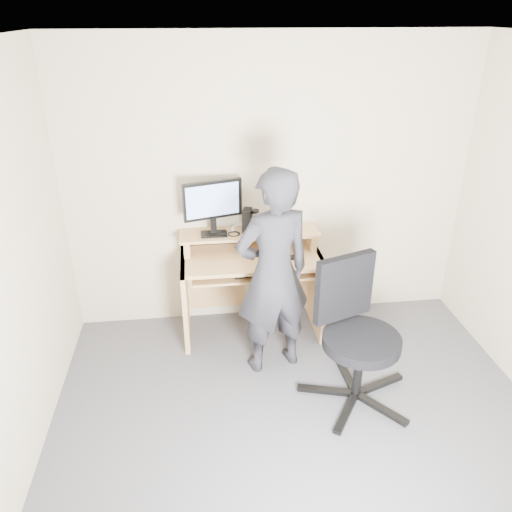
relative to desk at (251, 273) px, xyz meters
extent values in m
plane|color=#4A494E|center=(0.20, -1.53, -0.55)|extent=(3.50, 3.50, 0.00)
cube|color=#BBAB94|center=(0.20, 0.22, 0.70)|extent=(3.50, 0.02, 2.50)
cube|color=white|center=(0.20, -1.53, 1.95)|extent=(3.50, 3.50, 0.02)
cube|color=#DDAD6B|center=(-0.58, -0.08, -0.17)|extent=(0.04, 0.60, 0.75)
cube|color=#DDAD6B|center=(0.58, -0.08, -0.17)|extent=(0.04, 0.60, 0.75)
cube|color=#DDAD6B|center=(0.00, -0.08, 0.19)|extent=(1.20, 0.60, 0.03)
cube|color=#DDAD6B|center=(0.00, -0.16, 0.09)|extent=(1.02, 0.38, 0.02)
cube|color=#DDAD6B|center=(-0.54, 0.07, 0.28)|extent=(0.05, 0.28, 0.15)
cube|color=#DDAD6B|center=(0.54, 0.07, 0.28)|extent=(0.05, 0.28, 0.15)
cube|color=#DDAD6B|center=(0.00, 0.07, 0.35)|extent=(1.20, 0.30, 0.02)
cube|color=#DDAD6B|center=(0.00, 0.21, -0.12)|extent=(1.20, 0.03, 0.65)
cube|color=black|center=(-0.31, 0.05, 0.37)|extent=(0.22, 0.14, 0.02)
cube|color=black|center=(-0.31, 0.07, 0.45)|extent=(0.05, 0.04, 0.14)
cube|color=black|center=(-0.31, 0.04, 0.68)|extent=(0.49, 0.17, 0.32)
cube|color=#8CAAF2|center=(-0.31, 0.02, 0.68)|extent=(0.43, 0.13, 0.27)
cube|color=black|center=(-0.02, 0.09, 0.46)|extent=(0.10, 0.14, 0.20)
cylinder|color=silver|center=(0.05, 0.09, 0.45)|extent=(0.09, 0.09, 0.17)
cube|color=black|center=(0.23, 0.05, 0.37)|extent=(0.09, 0.14, 0.01)
cube|color=black|center=(-0.22, 0.02, 0.38)|extent=(0.05, 0.05, 0.03)
torus|color=silver|center=(-0.07, 0.12, 0.37)|extent=(0.16, 0.16, 0.06)
cube|color=black|center=(0.06, -0.17, 0.12)|extent=(0.48, 0.24, 0.03)
ellipsoid|color=black|center=(0.34, -0.18, 0.22)|extent=(0.11, 0.08, 0.04)
cube|color=black|center=(0.88, -0.99, -0.50)|extent=(0.42, 0.20, 0.03)
cube|color=black|center=(0.66, -0.84, -0.50)|extent=(0.07, 0.43, 0.03)
cube|color=black|center=(0.45, -1.00, -0.50)|extent=(0.42, 0.17, 0.03)
cube|color=black|center=(0.54, -1.25, -0.50)|extent=(0.28, 0.38, 0.03)
cube|color=black|center=(0.80, -1.24, -0.50)|extent=(0.31, 0.37, 0.03)
cylinder|color=black|center=(0.67, -1.06, -0.27)|extent=(0.07, 0.07, 0.45)
cylinder|color=black|center=(0.67, -1.06, -0.02)|extent=(0.56, 0.56, 0.08)
cube|color=black|center=(0.58, -0.83, 0.29)|extent=(0.46, 0.22, 0.50)
imported|color=black|center=(0.11, -0.57, 0.29)|extent=(0.70, 0.55, 1.67)
camera|label=1|loc=(-0.43, -3.83, 2.09)|focal=35.00mm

